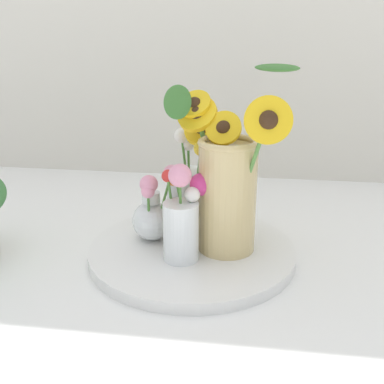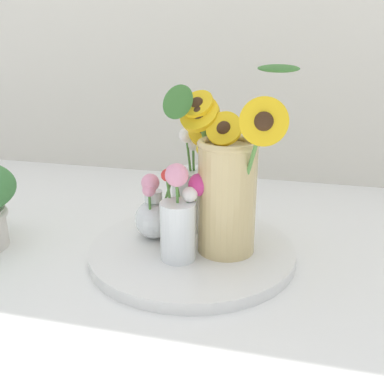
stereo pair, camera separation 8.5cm
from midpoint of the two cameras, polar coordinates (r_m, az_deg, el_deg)
name	(u,v)px [view 1 (the left image)]	position (r m, az deg, el deg)	size (l,w,h in m)	color
ground_plane	(184,261)	(0.89, -3.80, -8.78)	(6.00, 6.00, 0.00)	white
serving_tray	(192,251)	(0.90, -2.73, -7.57)	(0.41, 0.41, 0.02)	white
mason_jar_sunflowers	(227,180)	(0.84, 1.58, 1.45)	(0.25, 0.19, 0.35)	#D1B77A
vase_small_center	(183,217)	(0.82, -4.19, -3.20)	(0.09, 0.09, 0.19)	white
vase_bulb_right	(153,214)	(0.91, -7.71, -2.81)	(0.10, 0.08, 0.16)	white
vase_small_back	(187,194)	(0.95, -3.20, -0.35)	(0.09, 0.10, 0.22)	white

